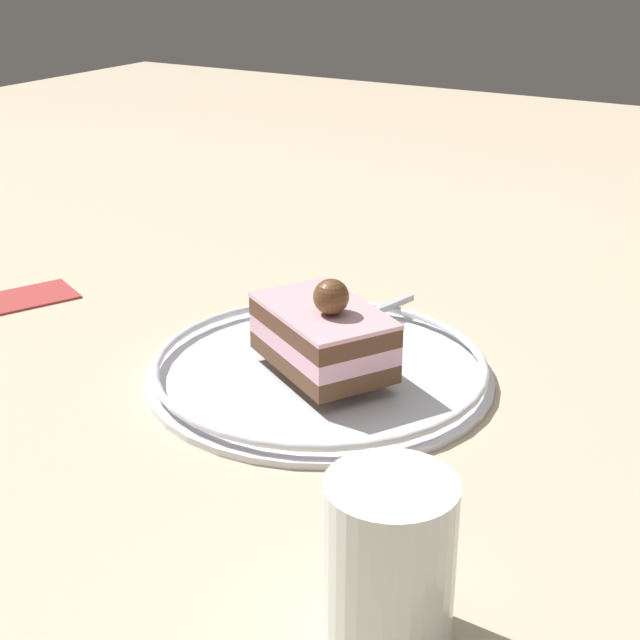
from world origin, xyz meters
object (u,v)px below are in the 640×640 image
cake_slice (323,334)px  folded_napkin (19,298)px  dessert_plate (320,368)px  drink_glass_near (389,571)px  fork (359,318)px

cake_slice → folded_napkin: bearing=89.8°
dessert_plate → drink_glass_near: (-0.21, -0.16, 0.03)m
cake_slice → folded_napkin: cake_slice is taller
dessert_plate → cake_slice: size_ratio=2.03×
fork → folded_napkin: (-0.08, 0.29, -0.02)m
dessert_plate → fork: bearing=6.9°
cake_slice → drink_glass_near: (-0.20, -0.15, -0.00)m
fork → folded_napkin: 0.30m
fork → folded_napkin: bearing=105.3°
dessert_plate → folded_napkin: size_ratio=2.62×
cake_slice → fork: bearing=10.8°
cake_slice → folded_napkin: (0.00, 0.31, -0.04)m
dessert_plate → cake_slice: 0.03m
drink_glass_near → cake_slice: bearing=37.0°
cake_slice → fork: (0.08, 0.02, -0.02)m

